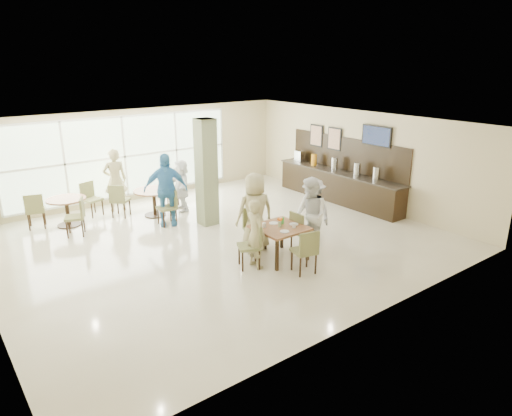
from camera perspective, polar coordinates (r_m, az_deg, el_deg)
ground at (r=11.22m, az=-4.54°, el=-4.01°), size 10.00×10.00×0.00m
room_shell at (r=10.69m, az=-4.77°, el=4.47°), size 10.00×10.00×10.00m
window_bank at (r=14.45m, az=-16.10°, el=6.19°), size 7.00×0.04×7.00m
column at (r=11.96m, az=-6.23°, el=4.40°), size 0.45×0.45×2.80m
main_table at (r=9.95m, az=2.99°, el=-2.81°), size 1.04×1.04×0.75m
round_table_left at (r=12.96m, az=-22.58°, el=0.27°), size 1.01×1.01×0.75m
round_table_right at (r=13.06m, az=-12.64°, el=1.51°), size 1.12×1.12×0.75m
chairs_main_table at (r=10.00m, az=2.72°, el=-3.88°), size 2.02×2.14×0.95m
chairs_table_left at (r=12.95m, az=-22.44°, el=-0.07°), size 2.06×1.83×0.95m
chairs_table_right at (r=13.10m, az=-12.83°, el=1.07°), size 2.14×1.95×0.95m
tabletop_clutter at (r=9.94m, az=3.18°, el=-1.95°), size 0.77×0.74×0.21m
buffet_counter at (r=14.31m, az=10.27°, el=3.01°), size 0.64×4.70×1.95m
wall_tv at (r=13.47m, az=14.83°, el=8.71°), size 0.06×1.00×0.58m
framed_art_a at (r=14.55m, az=9.79°, el=8.51°), size 0.05×0.55×0.70m
framed_art_b at (r=15.10m, az=7.56°, el=8.96°), size 0.05×0.55×0.70m
teen_left at (r=9.53m, az=-0.05°, el=-3.22°), size 0.36×0.55×1.50m
teen_far at (r=10.41m, az=-0.14°, el=-0.45°), size 0.97×0.69×1.80m
teen_right at (r=10.35m, az=6.80°, el=-0.91°), size 0.86×0.98×1.72m
teen_standing at (r=11.13m, az=7.18°, el=-0.12°), size 0.62×1.01×1.52m
adult_a at (r=12.15m, az=-11.22°, el=2.26°), size 1.30×1.05×1.93m
adult_b at (r=13.35m, az=-9.32°, el=2.82°), size 0.90×1.48×1.49m
adult_standing at (r=13.70m, az=-17.19°, el=3.35°), size 0.73×0.54×1.82m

